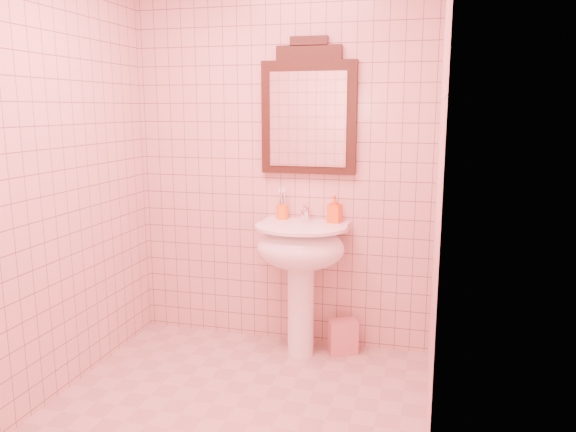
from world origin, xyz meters
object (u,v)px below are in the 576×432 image
(soap_dispenser, at_px, (335,209))
(pedestal_sink, at_px, (301,257))
(mirror, at_px, (309,112))
(toothbrush_cup, at_px, (282,211))
(towel, at_px, (343,336))

(soap_dispenser, bearing_deg, pedestal_sink, -131.82)
(mirror, relative_size, soap_dispenser, 4.84)
(pedestal_sink, relative_size, toothbrush_cup, 4.78)
(pedestal_sink, height_order, toothbrush_cup, toothbrush_cup)
(pedestal_sink, distance_m, towel, 0.62)
(toothbrush_cup, bearing_deg, towel, -9.09)
(pedestal_sink, distance_m, mirror, 0.92)
(toothbrush_cup, distance_m, soap_dispenser, 0.36)
(towel, bearing_deg, soap_dispenser, 152.24)
(pedestal_sink, relative_size, soap_dispenser, 4.88)
(towel, bearing_deg, toothbrush_cup, 170.91)
(mirror, xyz_separation_m, soap_dispenser, (0.19, -0.06, -0.61))
(toothbrush_cup, bearing_deg, soap_dispenser, -4.81)
(pedestal_sink, distance_m, soap_dispenser, 0.37)
(pedestal_sink, bearing_deg, towel, 20.72)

